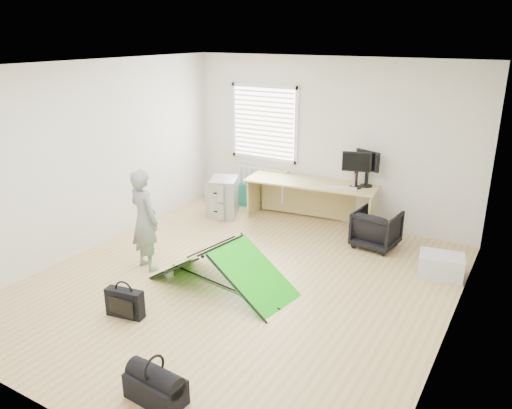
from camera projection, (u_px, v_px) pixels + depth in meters
The scene contains 18 objects.
ground at pixel (240, 283), 6.41m from camera, with size 5.50×5.50×0.00m, color tan.
back_wall at pixel (329, 141), 8.20m from camera, with size 5.00×0.02×2.70m, color silver.
window at pixel (264, 123), 8.68m from camera, with size 1.20×0.06×1.20m, color silver.
radiator at pixel (263, 184), 9.01m from camera, with size 1.00×0.12×0.60m, color silver.
desk at pixel (310, 203), 8.26m from camera, with size 2.15×0.69×0.73m, color tan.
filing_cabinet at pixel (224, 197), 8.66m from camera, with size 0.43×0.58×0.67m, color #999C9E.
monitor_left at pixel (356, 175), 7.77m from camera, with size 0.44×0.10×0.42m, color black.
monitor_right at pixel (367, 173), 7.83m from camera, with size 0.45×0.10×0.43m, color black.
keyboard at pixel (342, 188), 7.78m from camera, with size 0.47×0.16×0.02m, color beige.
thermos at pixel (354, 180), 7.82m from camera, with size 0.07×0.07×0.23m, color #BA687C.
office_chair at pixel (376, 229), 7.41m from camera, with size 0.61×0.62×0.57m, color black.
person at pixel (144, 220), 6.61m from camera, with size 0.51×0.33×1.39m, color gray.
kite at pixel (222, 266), 6.23m from camera, with size 1.84×0.81×0.57m, color #1BC712, non-canonical shape.
storage_crate at pixel (441, 266), 6.53m from camera, with size 0.56×0.39×0.31m, color silver.
tote_bag at pixel (247, 195), 9.20m from camera, with size 0.35×0.15×0.42m, color #1F8B79.
laptop_bag at pixel (125, 303), 5.62m from camera, with size 0.44×0.13×0.33m, color black.
white_box at pixel (169, 273), 6.57m from camera, with size 0.09×0.09×0.09m, color silver.
duffel_bag at pixel (156, 389), 4.34m from camera, with size 0.54×0.28×0.24m, color black.
Camera 1 is at (3.09, -4.82, 3.06)m, focal length 35.00 mm.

